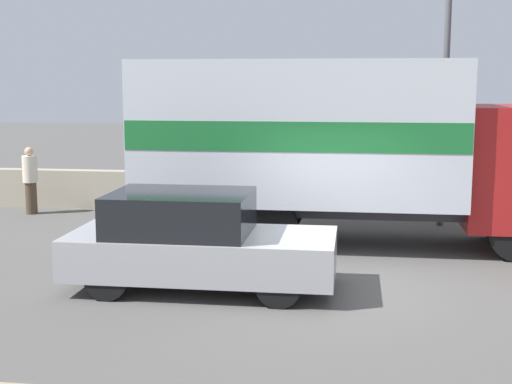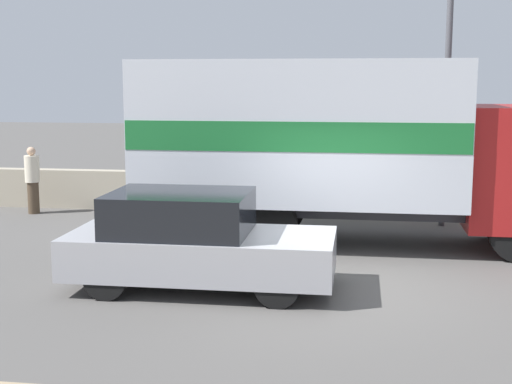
% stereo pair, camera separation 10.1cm
% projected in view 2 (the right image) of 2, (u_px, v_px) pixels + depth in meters
% --- Properties ---
extents(ground_plane, '(80.00, 80.00, 0.00)m').
position_uv_depth(ground_plane, '(323.00, 289.00, 11.03)').
color(ground_plane, '#514F4C').
extents(stone_wall_backdrop, '(60.00, 0.35, 0.97)m').
position_uv_depth(stone_wall_backdrop, '(337.00, 195.00, 17.04)').
color(stone_wall_backdrop, '#A39984').
rests_on(stone_wall_backdrop, ground_plane).
extents(street_lamp, '(0.56, 0.28, 7.65)m').
position_uv_depth(street_lamp, '(450.00, 24.00, 15.17)').
color(street_lamp, '#4C4C51').
rests_on(street_lamp, ground_plane).
extents(box_truck, '(8.03, 2.58, 3.58)m').
position_uv_depth(box_truck, '(329.00, 141.00, 13.80)').
color(box_truck, maroon).
rests_on(box_truck, ground_plane).
extents(car_hatchback, '(4.10, 1.75, 1.51)m').
position_uv_depth(car_hatchback, '(195.00, 241.00, 10.99)').
color(car_hatchback, '#9E9EA3').
rests_on(car_hatchback, ground_plane).
extents(pedestrian, '(0.35, 0.35, 1.62)m').
position_uv_depth(pedestrian, '(33.00, 179.00, 17.16)').
color(pedestrian, '#473828').
rests_on(pedestrian, ground_plane).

